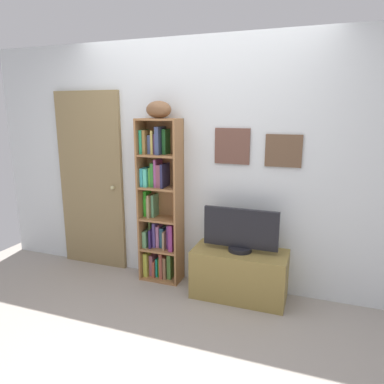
{
  "coord_description": "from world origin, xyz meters",
  "views": [
    {
      "loc": [
        1.14,
        -2.19,
        1.75
      ],
      "look_at": [
        0.04,
        0.85,
        1.01
      ],
      "focal_mm": 33.19,
      "sensor_mm": 36.0,
      "label": 1
    }
  ],
  "objects": [
    {
      "name": "bookshelf",
      "position": [
        -0.38,
        1.01,
        0.79
      ],
      "size": [
        0.43,
        0.24,
        1.68
      ],
      "color": "#9B6A40",
      "rests_on": "ground"
    },
    {
      "name": "television",
      "position": [
        0.5,
        0.89,
        0.67
      ],
      "size": [
        0.7,
        0.22,
        0.41
      ],
      "color": "black",
      "rests_on": "tv_stand"
    },
    {
      "name": "ground",
      "position": [
        0.0,
        0.0,
        -0.02
      ],
      "size": [
        5.2,
        5.2,
        0.04
      ],
      "primitive_type": "cube",
      "color": "gray"
    },
    {
      "name": "door",
      "position": [
        -1.25,
        1.08,
        0.98
      ],
      "size": [
        0.79,
        0.09,
        1.96
      ],
      "color": "olive",
      "rests_on": "ground"
    },
    {
      "name": "tv_stand",
      "position": [
        0.5,
        0.89,
        0.23
      ],
      "size": [
        0.88,
        0.41,
        0.47
      ],
      "color": "olive",
      "rests_on": "ground"
    },
    {
      "name": "back_wall",
      "position": [
        0.0,
        1.13,
        1.22
      ],
      "size": [
        4.8,
        0.08,
        2.43
      ],
      "color": "silver",
      "rests_on": "ground"
    },
    {
      "name": "football",
      "position": [
        -0.35,
        0.98,
        1.76
      ],
      "size": [
        0.33,
        0.25,
        0.17
      ],
      "primitive_type": "ellipsoid",
      "rotation": [
        0.0,
        0.0,
        -0.33
      ],
      "color": "brown",
      "rests_on": "bookshelf"
    }
  ]
}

